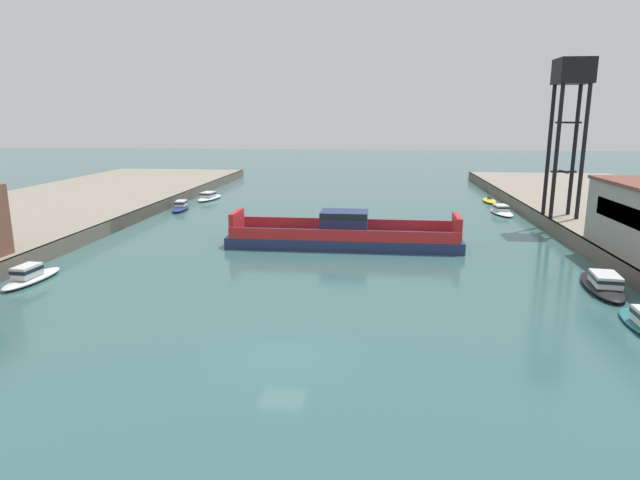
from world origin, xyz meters
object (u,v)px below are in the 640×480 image
chain_ferry (344,235)px  moored_boat_far_right (501,211)px  moored_boat_mid_left (603,284)px  moored_boat_upstream_a (489,200)px  moored_boat_near_left (181,207)px  crane_tower (572,91)px  moored_boat_mid_right (209,197)px  moored_boat_far_left (30,276)px

chain_ferry → moored_boat_far_right: (20.06, 20.78, -0.63)m
moored_boat_mid_left → moored_boat_upstream_a: moored_boat_mid_left is taller
chain_ferry → moored_boat_mid_left: bearing=-32.1°
moored_boat_near_left → crane_tower: size_ratio=0.36×
chain_ferry → moored_boat_near_left: bearing=141.6°
chain_ferry → crane_tower: (24.23, 10.48, 14.42)m
chain_ferry → moored_boat_near_left: chain_ferry is taller
crane_tower → moored_boat_near_left: bearing=169.8°
moored_boat_mid_left → crane_tower: (4.03, 23.17, 14.97)m
moored_boat_mid_right → moored_boat_far_right: moored_boat_mid_right is taller
chain_ferry → crane_tower: size_ratio=1.34×
moored_boat_mid_left → moored_boat_near_left: bearing=144.3°
moored_boat_near_left → moored_boat_upstream_a: (44.78, 12.11, -0.23)m
moored_boat_near_left → moored_boat_mid_left: (44.41, -31.92, 0.04)m
moored_boat_far_left → moored_boat_upstream_a: moored_boat_far_left is taller
moored_boat_mid_right → moored_boat_far_right: (43.32, -8.64, -0.03)m
moored_boat_near_left → moored_boat_mid_left: size_ratio=0.78×
moored_boat_near_left → moored_boat_mid_right: moored_boat_near_left is taller
chain_ferry → moored_boat_far_left: (-23.78, -15.23, -0.53)m
moored_boat_far_right → moored_boat_far_left: bearing=-140.6°
moored_boat_near_left → moored_boat_mid_left: moored_boat_mid_left is taller
moored_boat_near_left → moored_boat_upstream_a: 46.39m
moored_boat_far_left → moored_boat_far_right: bearing=39.4°
moored_boat_upstream_a → moored_boat_near_left: bearing=-164.9°
moored_boat_near_left → crane_tower: crane_tower is taller
moored_boat_near_left → moored_boat_mid_left: bearing=-35.7°
moored_boat_mid_left → moored_boat_far_right: bearing=90.2°
moored_boat_far_right → crane_tower: 18.71m
moored_boat_far_right → moored_boat_upstream_a: size_ratio=1.23×
moored_boat_mid_left → moored_boat_mid_right: 60.51m
moored_boat_far_right → chain_ferry: bearing=-134.0°
moored_boat_far_left → moored_boat_far_right: 56.73m
moored_boat_mid_right → crane_tower: size_ratio=0.42×
moored_boat_near_left → moored_boat_far_right: moored_boat_near_left is taller
moored_boat_near_left → moored_boat_far_right: (44.27, 1.55, -0.04)m
moored_boat_near_left → moored_boat_far_left: moored_boat_far_left is taller
crane_tower → moored_boat_far_right: bearing=112.0°
moored_boat_mid_left → moored_boat_upstream_a: 44.03m
chain_ferry → moored_boat_far_right: bearing=46.0°
moored_boat_mid_right → moored_boat_upstream_a: 43.87m
chain_ferry → moored_boat_mid_left: size_ratio=2.88×
moored_boat_mid_left → moored_boat_far_right: 33.47m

